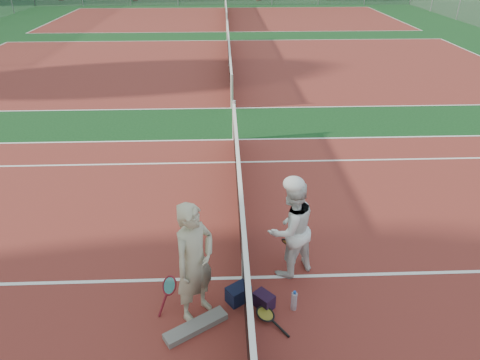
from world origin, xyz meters
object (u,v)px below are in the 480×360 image
(racket_spare, at_px, (265,315))
(sports_bag_purple, at_px, (264,300))
(racket_red, at_px, (170,293))
(sports_bag_navy, at_px, (238,294))
(net_main, at_px, (243,253))
(player_a, at_px, (195,263))
(racket_black_held, at_px, (288,250))
(water_bottle, at_px, (294,301))
(player_b, at_px, (291,229))

(racket_spare, xyz_separation_m, sports_bag_purple, (-0.00, 0.23, 0.06))
(racket_red, height_order, sports_bag_navy, racket_red)
(net_main, distance_m, racket_red, 1.25)
(net_main, xyz_separation_m, player_a, (-0.69, -0.69, 0.41))
(racket_black_held, height_order, water_bottle, racket_black_held)
(net_main, xyz_separation_m, sports_bag_navy, (-0.10, -0.49, -0.38))
(player_a, distance_m, player_b, 1.66)
(player_b, relative_size, sports_bag_navy, 4.97)
(sports_bag_purple, bearing_deg, water_bottle, -8.60)
(racket_black_held, bearing_deg, player_b, 34.45)
(net_main, distance_m, player_a, 1.06)
(racket_red, bearing_deg, sports_bag_purple, -54.13)
(sports_bag_navy, xyz_separation_m, water_bottle, (0.80, -0.20, 0.02))
(player_a, xyz_separation_m, water_bottle, (1.40, 0.01, -0.77))
(net_main, bearing_deg, player_b, 11.80)
(net_main, distance_m, sports_bag_navy, 0.62)
(player_b, distance_m, racket_red, 2.04)
(player_a, distance_m, racket_spare, 1.30)
(player_b, bearing_deg, sports_bag_navy, 7.89)
(net_main, height_order, racket_red, net_main)
(player_a, bearing_deg, net_main, -3.98)
(net_main, distance_m, player_b, 0.82)
(player_a, distance_m, water_bottle, 1.59)
(racket_red, height_order, racket_spare, racket_red)
(player_b, relative_size, racket_black_held, 3.30)
(racket_black_held, distance_m, sports_bag_purple, 1.11)
(net_main, xyz_separation_m, racket_red, (-1.08, -0.56, -0.25))
(player_a, distance_m, racket_red, 0.78)
(racket_black_held, bearing_deg, water_bottle, 35.67)
(net_main, bearing_deg, water_bottle, -44.18)
(racket_black_held, height_order, sports_bag_purple, racket_black_held)
(water_bottle, bearing_deg, net_main, 135.82)
(sports_bag_navy, bearing_deg, net_main, 78.95)
(racket_spare, height_order, sports_bag_purple, sports_bag_purple)
(racket_spare, bearing_deg, sports_bag_purple, -39.00)
(player_b, xyz_separation_m, water_bottle, (-0.03, -0.84, -0.68))
(net_main, height_order, racket_spare, net_main)
(net_main, relative_size, water_bottle, 36.60)
(racket_spare, bearing_deg, sports_bag_navy, 6.29)
(sports_bag_purple, bearing_deg, sports_bag_navy, 160.43)
(net_main, relative_size, racket_spare, 18.37)
(player_b, bearing_deg, racket_red, -8.24)
(player_a, distance_m, sports_bag_navy, 1.01)
(racket_black_held, relative_size, sports_bag_navy, 1.51)
(player_b, xyz_separation_m, sports_bag_navy, (-0.83, -0.64, -0.70))
(racket_red, distance_m, racket_spare, 1.40)
(sports_bag_purple, bearing_deg, net_main, 113.80)
(player_a, relative_size, player_b, 1.10)
(racket_red, xyz_separation_m, sports_bag_purple, (1.36, -0.06, -0.14))
(player_a, height_order, sports_bag_purple, player_a)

